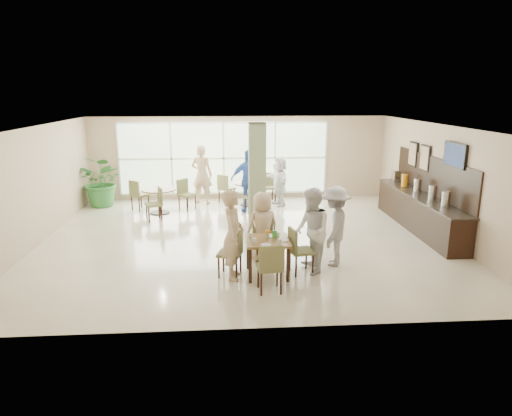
{
  "coord_description": "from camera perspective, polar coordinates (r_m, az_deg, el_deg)",
  "views": [
    {
      "loc": [
        -0.49,
        -10.94,
        3.6
      ],
      "look_at": [
        0.2,
        -1.2,
        1.1
      ],
      "focal_mm": 32.0,
      "sensor_mm": 36.0,
      "label": 1
    }
  ],
  "objects": [
    {
      "name": "round_table_left",
      "position": [
        14.09,
        -12.02,
        1.59
      ],
      "size": [
        1.04,
        1.04,
        0.75
      ],
      "color": "brown",
      "rests_on": "ground"
    },
    {
      "name": "column",
      "position": [
        12.37,
        0.14,
        4.12
      ],
      "size": [
        0.45,
        0.45,
        2.8
      ],
      "primitive_type": "cube",
      "color": "#697A54",
      "rests_on": "ground"
    },
    {
      "name": "teen_left",
      "position": [
        8.91,
        -2.88,
        -3.37
      ],
      "size": [
        0.45,
        0.67,
        1.78
      ],
      "primitive_type": "imported",
      "rotation": [
        0.0,
        0.0,
        1.53
      ],
      "color": "tan",
      "rests_on": "ground"
    },
    {
      "name": "framed_art_b",
      "position": [
        13.96,
        19.03,
        6.39
      ],
      "size": [
        0.05,
        0.55,
        0.7
      ],
      "color": "black",
      "rests_on": "ground"
    },
    {
      "name": "adult_b",
      "position": [
        14.73,
        2.94,
        3.37
      ],
      "size": [
        0.96,
        1.58,
        1.59
      ],
      "primitive_type": "imported",
      "rotation": [
        0.0,
        0.0,
        -1.34
      ],
      "color": "white",
      "rests_on": "ground"
    },
    {
      "name": "tabletop_clutter",
      "position": [
        9.02,
        1.6,
        -3.67
      ],
      "size": [
        0.77,
        0.76,
        0.21
      ],
      "color": "white",
      "rests_on": "main_table"
    },
    {
      "name": "chairs_table_right",
      "position": [
        14.78,
        -0.84,
        2.17
      ],
      "size": [
        1.98,
        1.94,
        0.95
      ],
      "color": "brown",
      "rests_on": "ground"
    },
    {
      "name": "buffet_counter",
      "position": [
        12.93,
        19.75,
        -0.13
      ],
      "size": [
        0.64,
        4.7,
        1.95
      ],
      "color": "black",
      "rests_on": "ground"
    },
    {
      "name": "teen_standing",
      "position": [
        9.74,
        9.79,
        -2.23
      ],
      "size": [
        0.99,
        1.26,
        1.7
      ],
      "primitive_type": "imported",
      "rotation": [
        0.0,
        0.0,
        -1.95
      ],
      "color": "#A0A0A2",
      "rests_on": "ground"
    },
    {
      "name": "round_table_right",
      "position": [
        14.76,
        -0.81,
        2.46
      ],
      "size": [
        1.01,
        1.01,
        0.75
      ],
      "color": "brown",
      "rests_on": "ground"
    },
    {
      "name": "teen_far",
      "position": [
        9.85,
        0.81,
        -2.35
      ],
      "size": [
        0.85,
        0.66,
        1.54
      ],
      "primitive_type": "imported",
      "rotation": [
        0.0,
        0.0,
        3.52
      ],
      "color": "tan",
      "rests_on": "ground"
    },
    {
      "name": "room_shell",
      "position": [
        11.11,
        -1.47,
        4.53
      ],
      "size": [
        10.0,
        10.0,
        10.0
      ],
      "color": "white",
      "rests_on": "ground"
    },
    {
      "name": "wall_tv",
      "position": [
        11.76,
        23.6,
        6.09
      ],
      "size": [
        0.06,
        1.0,
        0.58
      ],
      "color": "black",
      "rests_on": "ground"
    },
    {
      "name": "potted_plant",
      "position": [
        15.38,
        -18.63,
        3.19
      ],
      "size": [
        1.95,
        1.95,
        1.63
      ],
      "primitive_type": "imported",
      "rotation": [
        0.0,
        0.0,
        -0.43
      ],
      "color": "#2D7130",
      "rests_on": "ground"
    },
    {
      "name": "adult_standing",
      "position": [
        15.0,
        -6.79,
        4.17
      ],
      "size": [
        0.81,
        0.65,
        1.94
      ],
      "primitive_type": "imported",
      "rotation": [
        0.0,
        0.0,
        2.85
      ],
      "color": "tan",
      "rests_on": "ground"
    },
    {
      "name": "teen_right",
      "position": [
        9.26,
        6.93,
        -2.87
      ],
      "size": [
        0.74,
        0.91,
        1.75
      ],
      "primitive_type": "imported",
      "rotation": [
        0.0,
        0.0,
        -1.47
      ],
      "color": "white",
      "rests_on": "ground"
    },
    {
      "name": "adult_a",
      "position": [
        13.94,
        -0.96,
        3.43
      ],
      "size": [
        1.25,
        0.91,
        1.91
      ],
      "primitive_type": "imported",
      "rotation": [
        0.0,
        0.0,
        -0.27
      ],
      "color": "#406DC1",
      "rests_on": "ground"
    },
    {
      "name": "chairs_table_left",
      "position": [
        14.1,
        -11.87,
        1.25
      ],
      "size": [
        2.1,
        1.87,
        0.95
      ],
      "color": "brown",
      "rests_on": "ground"
    },
    {
      "name": "main_table",
      "position": [
        9.09,
        1.44,
        -4.6
      ],
      "size": [
        0.87,
        0.87,
        0.75
      ],
      "color": "brown",
      "rests_on": "ground"
    },
    {
      "name": "chairs_main_table",
      "position": [
        9.18,
        1.29,
        -5.54
      ],
      "size": [
        2.0,
        2.06,
        0.95
      ],
      "color": "brown",
      "rests_on": "ground"
    },
    {
      "name": "ground",
      "position": [
        11.53,
        -1.41,
        -3.84
      ],
      "size": [
        10.0,
        10.0,
        0.0
      ],
      "primitive_type": "plane",
      "color": "beige",
      "rests_on": "ground"
    },
    {
      "name": "window_bank",
      "position": [
        15.55,
        -4.07,
        6.21
      ],
      "size": [
        7.0,
        0.04,
        7.0
      ],
      "color": "silver",
      "rests_on": "ground"
    },
    {
      "name": "framed_art_a",
      "position": [
        13.23,
        20.36,
        5.88
      ],
      "size": [
        0.05,
        0.55,
        0.7
      ],
      "color": "black",
      "rests_on": "ground"
    }
  ]
}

